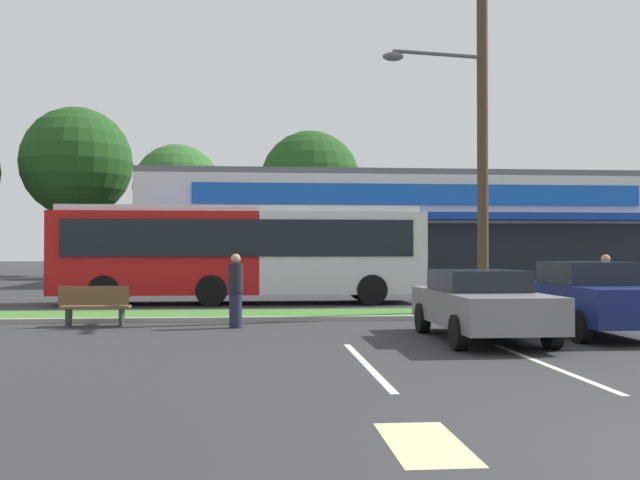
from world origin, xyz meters
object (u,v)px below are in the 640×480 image
utility_pole (478,123)px  car_3 (592,297)px  bus_stop_bench (95,305)px  car_0 (481,303)px  pedestrian_near_bench (606,288)px  city_bus (241,251)px  pedestrian_by_pole (236,291)px

utility_pole → car_3: bearing=-77.8°
bus_stop_bench → car_0: (8.21, -3.33, 0.23)m
bus_stop_bench → pedestrian_near_bench: (12.56, 0.18, 0.34)m
pedestrian_near_bench → city_bus: bearing=167.5°
bus_stop_bench → car_3: car_3 is taller
car_3 → city_bus: bearing=-142.6°
car_3 → pedestrian_by_pole: pedestrian_by_pole is taller
car_3 → car_0: bearing=-76.4°
pedestrian_by_pole → utility_pole: bearing=-11.6°
utility_pole → pedestrian_by_pole: size_ratio=5.77×
car_0 → pedestrian_by_pole: pedestrian_by_pole is taller
car_0 → pedestrian_by_pole: size_ratio=2.64×
car_3 → pedestrian_near_bench: 3.37m
bus_stop_bench → car_0: size_ratio=0.35×
utility_pole → pedestrian_near_bench: 5.49m
car_3 → utility_pole: bearing=-167.8°
pedestrian_by_pole → pedestrian_near_bench: bearing=-28.1°
utility_pole → city_bus: (-6.53, 5.23, -3.50)m
city_bus → pedestrian_near_bench: 11.65m
car_0 → bus_stop_bench: bearing=-112.1°
bus_stop_bench → pedestrian_by_pole: pedestrian_by_pole is taller
utility_pole → bus_stop_bench: utility_pole is taller
car_0 → pedestrian_by_pole: (-4.91, 2.72, 0.13)m
city_bus → pedestrian_by_pole: city_bus is taller
city_bus → car_0: bearing=-64.6°
car_3 → pedestrian_by_pole: (-7.51, 2.09, 0.07)m
utility_pole → car_3: 6.52m
car_0 → pedestrian_near_bench: (4.34, 3.51, 0.11)m
car_0 → city_bus: bearing=-154.8°
bus_stop_bench → utility_pole: bearing=-168.9°
utility_pole → car_3: (1.00, -4.64, -4.47)m
utility_pole → pedestrian_by_pole: (-6.51, -2.54, -4.41)m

